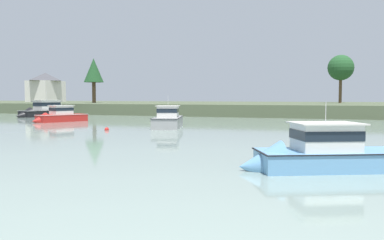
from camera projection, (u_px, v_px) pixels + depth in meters
far_shore_bank at (258, 107)px, 91.28m from camera, size 249.43×52.72×2.09m
cruiser_grey at (169, 122)px, 45.08m from camera, size 5.01×8.90×4.58m
cruiser_red at (57, 118)px, 54.46m from camera, size 5.14×7.96×4.13m
cruiser_skyblue at (315, 159)px, 18.36m from camera, size 8.34×5.66×4.13m
cruiser_black at (42, 112)px, 69.40m from camera, size 5.52×11.02×5.73m
mooring_buoy_red at (107, 129)px, 40.48m from camera, size 0.45×0.45×0.50m
shore_tree_right at (94, 71)px, 90.45m from camera, size 4.41×4.41×10.09m
shore_tree_left_mid at (341, 68)px, 87.17m from camera, size 5.57×5.57×10.53m
cottage_near_water at (46, 87)px, 112.50m from camera, size 7.62×9.32×8.18m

